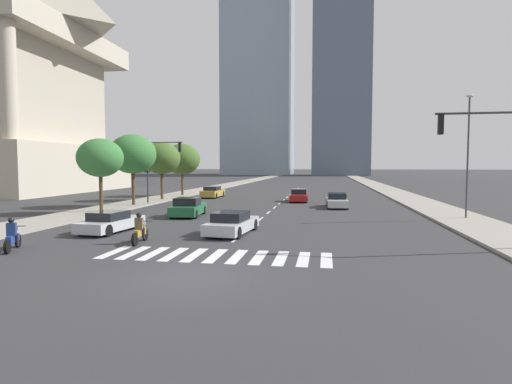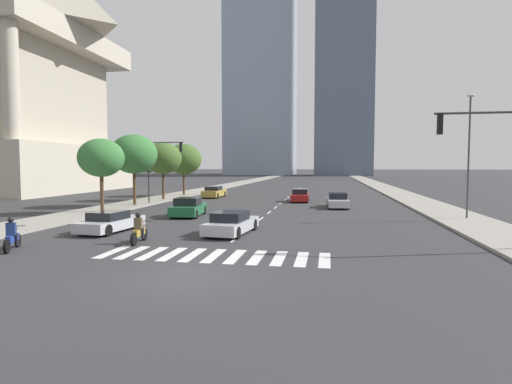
# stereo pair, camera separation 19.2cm
# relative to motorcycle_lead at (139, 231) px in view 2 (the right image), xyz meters

# --- Properties ---
(ground_plane) EXTENTS (800.00, 800.00, 0.00)m
(ground_plane) POSITION_rel_motorcycle_lead_xyz_m (4.30, -5.34, -0.58)
(ground_plane) COLOR #333335
(sidewalk_east) EXTENTS (4.00, 260.00, 0.15)m
(sidewalk_east) POSITION_rel_motorcycle_lead_xyz_m (17.89, 24.66, -0.51)
(sidewalk_east) COLOR gray
(sidewalk_east) RESTS_ON ground
(sidewalk_west) EXTENTS (4.00, 260.00, 0.15)m
(sidewalk_west) POSITION_rel_motorcycle_lead_xyz_m (-9.29, 24.66, -0.51)
(sidewalk_west) COLOR gray
(sidewalk_west) RESTS_ON ground
(crosswalk_near) EXTENTS (9.45, 2.68, 0.01)m
(crosswalk_near) POSITION_rel_motorcycle_lead_xyz_m (4.30, -2.09, -0.58)
(crosswalk_near) COLOR silver
(crosswalk_near) RESTS_ON ground
(lane_divider_center) EXTENTS (0.14, 50.00, 0.01)m
(lane_divider_center) POSITION_rel_motorcycle_lead_xyz_m (4.30, 25.91, -0.58)
(lane_divider_center) COLOR silver
(lane_divider_center) RESTS_ON ground
(motorcycle_lead) EXTENTS (0.70, 2.06, 1.49)m
(motorcycle_lead) POSITION_rel_motorcycle_lead_xyz_m (0.00, 0.00, 0.00)
(motorcycle_lead) COLOR black
(motorcycle_lead) RESTS_ON ground
(motorcycle_trailing) EXTENTS (1.08, 1.95, 1.49)m
(motorcycle_trailing) POSITION_rel_motorcycle_lead_xyz_m (-4.71, -2.55, -0.00)
(motorcycle_trailing) COLOR black
(motorcycle_trailing) RESTS_ON ground
(sedan_red_0) EXTENTS (1.84, 4.34, 1.30)m
(sedan_red_0) POSITION_rel_motorcycle_lead_xyz_m (6.04, 24.30, 0.01)
(sedan_red_0) COLOR maroon
(sedan_red_0) RESTS_ON ground
(sedan_green_1) EXTENTS (2.28, 4.42, 1.38)m
(sedan_green_1) POSITION_rel_motorcycle_lead_xyz_m (-1.20, 10.51, 0.04)
(sedan_green_1) COLOR #1E6038
(sedan_green_1) RESTS_ON ground
(sedan_silver_2) EXTENTS (2.27, 4.65, 1.22)m
(sedan_silver_2) POSITION_rel_motorcycle_lead_xyz_m (3.73, 3.41, -0.02)
(sedan_silver_2) COLOR #B7BABF
(sedan_silver_2) RESTS_ON ground
(sedan_silver_3) EXTENTS (1.93, 4.52, 1.28)m
(sedan_silver_3) POSITION_rel_motorcycle_lead_xyz_m (9.73, 18.76, 0.00)
(sedan_silver_3) COLOR #B7BABF
(sedan_silver_3) RESTS_ON ground
(sedan_silver_4) EXTENTS (2.16, 4.51, 1.17)m
(sedan_silver_4) POSITION_rel_motorcycle_lead_xyz_m (-3.12, 2.91, -0.04)
(sedan_silver_4) COLOR #B7BABF
(sedan_silver_4) RESTS_ON ground
(sedan_gold_5) EXTENTS (1.83, 4.67, 1.31)m
(sedan_gold_5) POSITION_rel_motorcycle_lead_xyz_m (-4.21, 28.10, 0.03)
(sedan_gold_5) COLOR #B28E38
(sedan_gold_5) RESTS_ON ground
(traffic_signal_near) EXTENTS (3.87, 0.28, 6.21)m
(traffic_signal_near) POSITION_rel_motorcycle_lead_xyz_m (15.73, 0.90, 3.76)
(traffic_signal_near) COLOR #333335
(traffic_signal_near) RESTS_ON sidewalk_east
(traffic_signal_far) EXTENTS (3.82, 0.28, 6.14)m
(traffic_signal_far) POSITION_rel_motorcycle_lead_xyz_m (-6.84, 18.90, 3.71)
(traffic_signal_far) COLOR #333335
(traffic_signal_far) RESTS_ON sidewalk_west
(street_lamp_east) EXTENTS (0.50, 0.24, 8.31)m
(street_lamp_east) POSITION_rel_motorcycle_lead_xyz_m (18.19, 11.61, 4.33)
(street_lamp_east) COLOR #3F3F42
(street_lamp_east) RESTS_ON sidewalk_east
(street_tree_nearest) EXTENTS (3.50, 3.50, 5.65)m
(street_tree_nearest) POSITION_rel_motorcycle_lead_xyz_m (-8.49, 11.23, 3.71)
(street_tree_nearest) COLOR #4C3823
(street_tree_nearest) RESTS_ON sidewalk_west
(street_tree_second) EXTENTS (4.18, 4.18, 6.38)m
(street_tree_second) POSITION_rel_motorcycle_lead_xyz_m (-8.49, 16.72, 4.15)
(street_tree_second) COLOR #4C3823
(street_tree_second) RESTS_ON sidewalk_west
(street_tree_third) EXTENTS (3.97, 3.97, 6.03)m
(street_tree_third) POSITION_rel_motorcycle_lead_xyz_m (-8.49, 23.36, 3.90)
(street_tree_third) COLOR #4C3823
(street_tree_third) RESTS_ON sidewalk_west
(street_tree_fourth) EXTENTS (4.38, 4.38, 6.20)m
(street_tree_fourth) POSITION_rel_motorcycle_lead_xyz_m (-8.49, 29.72, 3.89)
(street_tree_fourth) COLOR #4C3823
(street_tree_fourth) RESTS_ON sidewalk_west
(office_tower_left_skyline) EXTENTS (27.21, 27.61, 146.79)m
(office_tower_left_skyline) POSITION_rel_motorcycle_lead_xyz_m (-19.00, 154.23, 67.88)
(office_tower_left_skyline) COLOR #8C9EB2
(office_tower_left_skyline) RESTS_ON ground
(office_tower_center_skyline) EXTENTS (20.81, 20.28, 110.29)m
(office_tower_center_skyline) POSITION_rel_motorcycle_lead_xyz_m (14.03, 141.68, 54.03)
(office_tower_center_skyline) COLOR slate
(office_tower_center_skyline) RESTS_ON ground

